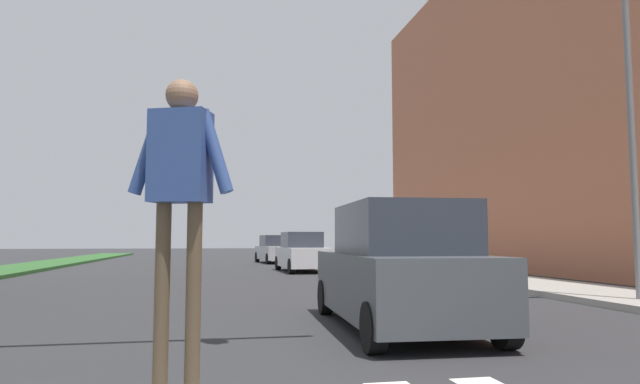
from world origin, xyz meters
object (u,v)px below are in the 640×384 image
at_px(suv_crossing, 399,270).
at_px(sedan_midblock, 302,253).
at_px(street_lamp_right, 626,94).
at_px(pedestrian_performer, 180,201).
at_px(sedan_distant, 275,250).

height_order(suv_crossing, sedan_midblock, suv_crossing).
height_order(street_lamp_right, suv_crossing, street_lamp_right).
relative_size(pedestrian_performer, suv_crossing, 0.53).
bearing_deg(sedan_midblock, street_lamp_right, -71.17).
relative_size(street_lamp_right, pedestrian_performer, 3.01).
height_order(street_lamp_right, sedan_midblock, street_lamp_right).
height_order(street_lamp_right, sedan_distant, street_lamp_right).
bearing_deg(suv_crossing, street_lamp_right, 17.59).
distance_m(sedan_midblock, sedan_distant, 9.55).
bearing_deg(pedestrian_performer, suv_crossing, 55.75).
bearing_deg(sedan_midblock, suv_crossing, -93.90).
relative_size(pedestrian_performer, sedan_distant, 0.53).
relative_size(street_lamp_right, sedan_distant, 1.60).
relative_size(sedan_midblock, sedan_distant, 0.94).
bearing_deg(sedan_midblock, pedestrian_performer, -101.61).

